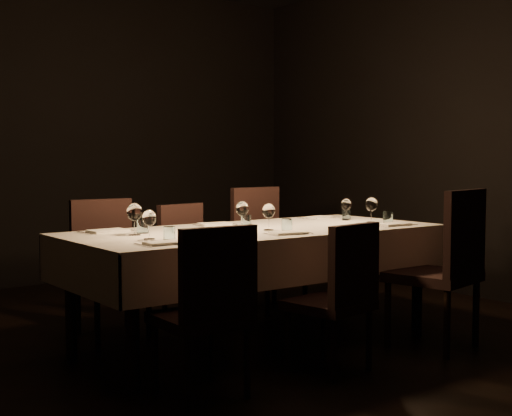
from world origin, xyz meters
TOP-DOWN VIEW (x-y plane):
  - room at (0.00, 0.00)m, footprint 5.01×6.01m
  - dining_table at (0.00, 0.00)m, footprint 2.52×1.12m
  - chair_near_left at (-0.87, -0.77)m, footprint 0.44×0.44m
  - place_setting_near_left at (-0.85, -0.22)m, footprint 0.31×0.40m
  - chair_near_center at (-0.04, -0.85)m, footprint 0.48×0.48m
  - place_setting_near_center at (0.02, -0.22)m, footprint 0.33×0.40m
  - chair_near_right at (0.87, -0.86)m, footprint 0.59×0.59m
  - place_setting_near_right at (0.96, -0.22)m, footprint 0.33×0.41m
  - chair_far_left at (-0.68, 0.83)m, footprint 0.47×0.47m
  - place_setting_far_left at (-0.82, 0.22)m, footprint 0.35×0.42m
  - chair_far_center at (-0.04, 0.78)m, footprint 0.50×0.50m
  - place_setting_far_center at (-0.02, 0.22)m, footprint 0.34×0.40m
  - chair_far_right at (0.72, 0.86)m, footprint 0.48×0.48m
  - place_setting_far_right at (0.94, 0.22)m, footprint 0.31×0.39m

SIDE VIEW (x-z plane):
  - chair_near_center at x=-0.04m, z-range 0.05..0.92m
  - chair_far_center at x=-0.04m, z-range 0.05..0.93m
  - chair_near_left at x=-0.87m, z-range 0.05..0.94m
  - chair_far_left at x=-0.68m, z-range 0.05..0.99m
  - chair_far_right at x=0.72m, z-range 0.05..1.04m
  - chair_near_right at x=0.87m, z-range 0.05..1.08m
  - dining_table at x=0.00m, z-range 0.31..1.07m
  - place_setting_far_right at x=0.94m, z-range 0.74..0.91m
  - place_setting_near_left at x=-0.85m, z-range 0.74..0.92m
  - place_setting_near_center at x=0.02m, z-range 0.74..0.92m
  - place_setting_far_center at x=-0.02m, z-range 0.74..0.92m
  - place_setting_near_right at x=0.96m, z-range 0.74..0.93m
  - place_setting_far_left at x=-0.82m, z-range 0.74..0.94m
  - room at x=0.00m, z-range -0.01..3.01m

